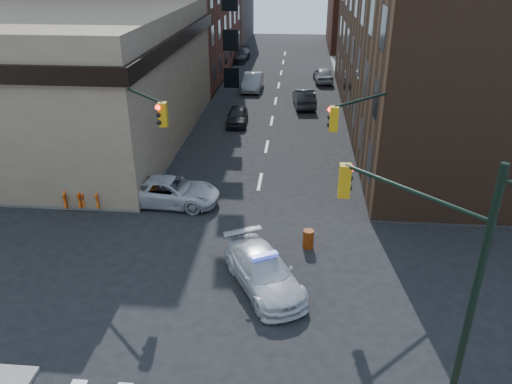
% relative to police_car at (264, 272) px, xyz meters
% --- Properties ---
extents(ground, '(140.00, 140.00, 0.00)m').
position_rel_police_car_xyz_m(ground, '(-1.00, 0.32, -0.73)').
color(ground, black).
rests_on(ground, ground).
extents(sidewalk_nw, '(34.00, 54.50, 0.15)m').
position_rel_police_car_xyz_m(sidewalk_nw, '(-24.00, 33.07, -0.66)').
color(sidewalk_nw, gray).
rests_on(sidewalk_nw, ground).
extents(bank_building, '(22.00, 22.00, 9.00)m').
position_rel_police_car_xyz_m(bank_building, '(-18.00, 16.82, 3.77)').
color(bank_building, '#907C5E').
rests_on(bank_building, ground).
extents(commercial_row_ne, '(14.00, 34.00, 14.00)m').
position_rel_police_car_xyz_m(commercial_row_ne, '(12.00, 22.82, 6.27)').
color(commercial_row_ne, '#452B1B').
rests_on(commercial_row_ne, ground).
extents(filler_ne, '(16.00, 16.00, 12.00)m').
position_rel_police_car_xyz_m(filler_ne, '(13.00, 58.32, 5.27)').
color(filler_ne, '#5F2C1E').
rests_on(filler_ne, ground).
extents(signal_pole_se, '(5.40, 5.27, 8.00)m').
position_rel_police_car_xyz_m(signal_pole_se, '(5.04, -5.21, 3.88)').
color(signal_pole_se, black).
rests_on(signal_pole_se, sidewalk_se).
extents(signal_pole_nw, '(3.58, 3.67, 8.00)m').
position_rel_police_car_xyz_m(signal_pole_nw, '(-6.85, 5.65, 3.60)').
color(signal_pole_nw, black).
rests_on(signal_pole_nw, sidewalk_nw).
extents(signal_pole_ne, '(3.67, 3.58, 8.00)m').
position_rel_police_car_xyz_m(signal_pole_ne, '(4.84, 5.67, 3.60)').
color(signal_pole_ne, black).
rests_on(signal_pole_ne, sidewalk_ne).
extents(tree_ne_near, '(3.00, 3.00, 4.85)m').
position_rel_police_car_xyz_m(tree_ne_near, '(6.50, 26.32, 2.75)').
color(tree_ne_near, black).
rests_on(tree_ne_near, sidewalk_ne).
extents(tree_ne_far, '(3.00, 3.00, 4.85)m').
position_rel_police_car_xyz_m(tree_ne_far, '(6.50, 34.32, 2.75)').
color(tree_ne_far, black).
rests_on(tree_ne_far, sidewalk_ne).
extents(police_car, '(4.15, 5.44, 1.47)m').
position_rel_police_car_xyz_m(police_car, '(0.00, 0.00, 0.00)').
color(police_car, silver).
rests_on(police_car, ground).
extents(pickup, '(5.45, 2.77, 1.48)m').
position_rel_police_car_xyz_m(pickup, '(-5.59, 7.02, 0.00)').
color(pickup, '#B9B9BD').
rests_on(pickup, ground).
extents(parked_car_wnear, '(1.80, 4.06, 1.36)m').
position_rel_police_car_xyz_m(parked_car_wnear, '(-3.69, 21.25, -0.05)').
color(parked_car_wnear, black).
rests_on(parked_car_wnear, ground).
extents(parked_car_wfar, '(1.82, 4.96, 1.62)m').
position_rel_police_car_xyz_m(parked_car_wfar, '(-3.50, 32.22, 0.08)').
color(parked_car_wfar, '#94969C').
rests_on(parked_car_wfar, ground).
extents(parked_car_wdeep, '(2.44, 5.35, 1.52)m').
position_rel_police_car_xyz_m(parked_car_wdeep, '(-6.50, 46.55, 0.02)').
color(parked_car_wdeep, black).
rests_on(parked_car_wdeep, ground).
extents(parked_car_enear, '(2.20, 4.97, 1.59)m').
position_rel_police_car_xyz_m(parked_car_enear, '(1.58, 26.74, 0.06)').
color(parked_car_enear, black).
rests_on(parked_car_enear, ground).
extents(parked_car_efar, '(2.19, 4.75, 1.58)m').
position_rel_police_car_xyz_m(parked_car_efar, '(3.59, 36.23, 0.05)').
color(parked_car_efar, '#9C9EA5').
rests_on(parked_car_efar, ground).
extents(pedestrian_a, '(0.79, 0.71, 1.80)m').
position_rel_police_car_xyz_m(pedestrian_a, '(-10.97, 7.90, 0.32)').
color(pedestrian_a, black).
rests_on(pedestrian_a, sidewalk_nw).
extents(pedestrian_b, '(0.96, 0.77, 1.88)m').
position_rel_police_car_xyz_m(pedestrian_b, '(-10.93, 6.36, 0.35)').
color(pedestrian_b, black).
rests_on(pedestrian_b, sidewalk_nw).
extents(pedestrian_c, '(1.02, 0.99, 1.71)m').
position_rel_police_car_xyz_m(pedestrian_c, '(-12.13, 8.39, 0.27)').
color(pedestrian_c, '#1F252E').
rests_on(pedestrian_c, sidewalk_nw).
extents(barrel_road, '(0.62, 0.62, 0.90)m').
position_rel_police_car_xyz_m(barrel_road, '(1.82, 3.18, -0.28)').
color(barrel_road, '#CC6609').
rests_on(barrel_road, ground).
extents(barrel_bank, '(0.78, 0.78, 1.07)m').
position_rel_police_car_xyz_m(barrel_bank, '(-6.50, 6.69, -0.20)').
color(barrel_bank, '#F2610B').
rests_on(barrel_bank, ground).
extents(barricade_nw_a, '(1.34, 0.85, 0.94)m').
position_rel_police_car_xyz_m(barricade_nw_a, '(-10.50, 6.02, -0.12)').
color(barricade_nw_a, orange).
rests_on(barricade_nw_a, sidewalk_nw).
extents(barricade_nw_b, '(1.29, 0.68, 0.96)m').
position_rel_police_car_xyz_m(barricade_nw_b, '(-9.67, 6.02, -0.11)').
color(barricade_nw_b, orange).
rests_on(barricade_nw_b, sidewalk_nw).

